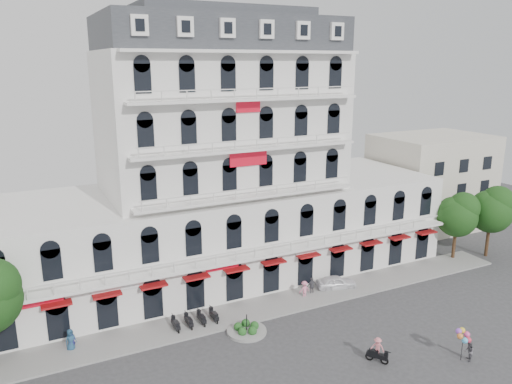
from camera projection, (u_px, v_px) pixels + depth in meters
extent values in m
plane|color=#38383A|center=(319.00, 362.00, 36.05)|extent=(120.00, 120.00, 0.00)
cube|color=gray|center=(263.00, 308.00, 43.84)|extent=(53.00, 4.00, 0.16)
cube|color=silver|center=(223.00, 230.00, 50.53)|extent=(45.00, 14.00, 9.00)
cube|color=silver|center=(221.00, 121.00, 47.75)|extent=(22.00, 12.00, 13.00)
cube|color=#2D3035|center=(219.00, 34.00, 45.73)|extent=(21.56, 11.76, 3.00)
cube|color=#2D3035|center=(219.00, 12.00, 45.25)|extent=(15.84, 8.64, 0.80)
cube|color=maroon|center=(256.00, 266.00, 44.28)|extent=(40.50, 1.00, 0.15)
cube|color=#B80B1E|center=(248.00, 158.00, 43.07)|extent=(3.50, 0.10, 1.40)
cube|color=beige|center=(430.00, 181.00, 64.71)|extent=(14.00, 10.00, 12.00)
cylinder|color=gray|center=(247.00, 331.00, 39.94)|extent=(3.20, 3.20, 0.24)
cylinder|color=black|center=(247.00, 322.00, 39.75)|extent=(0.08, 0.08, 1.40)
sphere|color=#1A4E1C|center=(255.00, 326.00, 40.16)|extent=(0.70, 0.70, 0.70)
sphere|color=#1A4E1C|center=(246.00, 323.00, 40.53)|extent=(0.70, 0.70, 0.70)
sphere|color=#1A4E1C|center=(238.00, 327.00, 39.98)|extent=(0.70, 0.70, 0.70)
sphere|color=#1A4E1C|center=(242.00, 332.00, 39.27)|extent=(0.70, 0.70, 0.70)
sphere|color=#1A4E1C|center=(253.00, 331.00, 39.36)|extent=(0.70, 0.70, 0.70)
cylinder|color=#382314|center=(454.00, 244.00, 54.55)|extent=(0.36, 0.36, 3.43)
sphere|color=#133B12|center=(457.00, 217.00, 53.76)|extent=(4.37, 4.37, 4.37)
sphere|color=#133B12|center=(464.00, 208.00, 53.46)|extent=(3.43, 3.43, 3.43)
sphere|color=#133B12|center=(453.00, 211.00, 53.69)|extent=(3.12, 3.12, 3.12)
cylinder|color=#382314|center=(487.00, 240.00, 55.36)|extent=(0.36, 0.36, 3.65)
sphere|color=#133B12|center=(491.00, 212.00, 54.52)|extent=(4.65, 4.65, 4.65)
sphere|color=#133B12|center=(498.00, 202.00, 54.20)|extent=(3.65, 3.65, 3.65)
sphere|color=#133B12|center=(487.00, 206.00, 54.45)|extent=(3.32, 3.32, 3.32)
imported|color=white|center=(336.00, 282.00, 47.59)|extent=(4.07, 2.51, 1.29)
cube|color=black|center=(377.00, 355.00, 35.89)|extent=(1.17, 1.42, 0.35)
torus|color=black|center=(384.00, 361.00, 35.72)|extent=(0.45, 0.55, 0.60)
torus|color=black|center=(369.00, 357.00, 36.21)|extent=(0.45, 0.55, 0.60)
imported|color=#D9737C|center=(378.00, 347.00, 35.73)|extent=(1.03, 1.12, 1.51)
imported|color=navy|center=(71.00, 340.00, 37.27)|extent=(1.00, 0.84, 1.75)
imported|color=#505157|center=(312.00, 286.00, 46.37)|extent=(0.98, 0.42, 1.67)
imported|color=pink|center=(304.00, 289.00, 45.72)|extent=(1.07, 0.64, 1.63)
imported|color=navy|center=(72.00, 341.00, 37.34)|extent=(0.66, 0.59, 1.51)
imported|color=#5B5960|center=(469.00, 351.00, 36.01)|extent=(0.92, 0.94, 1.52)
cylinder|color=black|center=(462.00, 348.00, 36.04)|extent=(0.04, 0.04, 2.00)
sphere|color=#E54C99|center=(467.00, 334.00, 35.93)|extent=(0.44, 0.44, 0.44)
sphere|color=yellow|center=(462.00, 330.00, 36.07)|extent=(0.44, 0.44, 0.44)
sphere|color=#994CD8|center=(459.00, 331.00, 35.91)|extent=(0.44, 0.44, 0.44)
sphere|color=orange|center=(460.00, 336.00, 35.62)|extent=(0.44, 0.44, 0.44)
sphere|color=#4CB2E5|center=(465.00, 340.00, 35.49)|extent=(0.44, 0.44, 0.44)
sphere|color=#D8334C|center=(468.00, 340.00, 35.66)|extent=(0.44, 0.44, 0.44)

